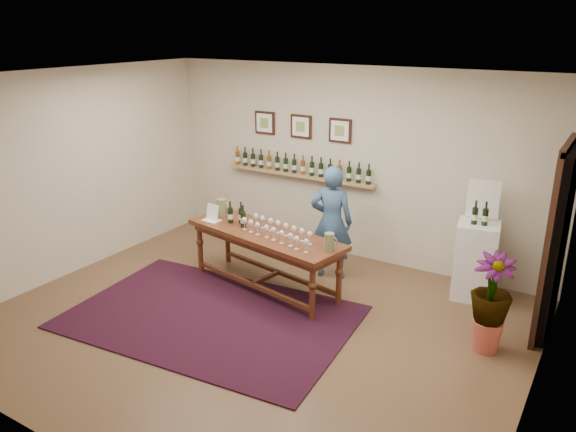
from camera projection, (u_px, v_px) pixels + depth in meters
The scene contains 14 objects.
ground at pixel (252, 323), 6.58m from camera, with size 6.00×6.00×0.00m, color brown.
room_shell at pixel (486, 220), 6.67m from camera, with size 6.00×6.00×6.00m.
rug at pixel (211, 317), 6.71m from camera, with size 3.31×2.21×0.02m, color #430C0F.
tasting_table at pixel (265, 241), 7.25m from camera, with size 2.33×1.11×0.79m.
table_glasses at pixel (276, 230), 7.03m from camera, with size 1.28×0.30×0.18m, color silver, non-canonical shape.
table_bottles at pixel (239, 213), 7.45m from camera, with size 0.28×0.16×0.31m, color black, non-canonical shape.
pitcher_left at pixel (221, 208), 7.77m from camera, with size 0.16×0.16×0.24m, color olive, non-canonical shape.
pitcher_right at pixel (329, 242), 6.59m from camera, with size 0.14×0.14×0.22m, color olive, non-canonical shape.
menu_card at pixel (212, 212), 7.62m from camera, with size 0.24×0.17×0.22m, color white.
display_pedestal at pixel (475, 260), 7.09m from camera, with size 0.50×0.50×1.00m, color white.
pedestal_bottles at pixel (480, 214), 6.84m from camera, with size 0.28×0.07×0.28m, color black, non-canonical shape.
info_sign at pixel (483, 199), 6.97m from camera, with size 0.39×0.02×0.54m, color white.
potted_plant at pixel (490, 303), 5.88m from camera, with size 0.58×0.58×0.95m.
person at pixel (331, 222), 7.58m from camera, with size 0.57×0.38×1.58m, color #33537A.
Camera 1 is at (3.40, -4.74, 3.33)m, focal length 35.00 mm.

